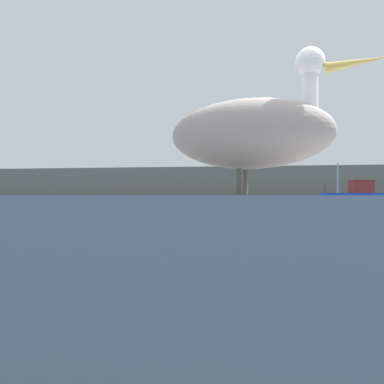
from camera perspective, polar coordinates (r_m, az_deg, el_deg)
The scene contains 5 objects.
ground_plane at distance 3.29m, azimuth 14.26°, elevation -15.93°, with size 260.00×260.00×0.00m, color navy.
hillside_backdrop at distance 74.15m, azimuth 9.61°, elevation 0.96°, with size 140.00×16.91×5.40m, color #7F755B.
pier_dock at distance 2.60m, azimuth 7.89°, elevation -10.18°, with size 3.47×3.02×0.88m, color gray.
pelican at distance 2.58m, azimuth 8.19°, elevation 8.04°, with size 1.30×0.67×0.85m.
fishing_boat_blue at distance 38.35m, azimuth 21.56°, elevation -0.59°, with size 6.09×2.68×3.63m.
Camera 1 is at (-0.27, -3.16, 0.88)m, focal length 39.60 mm.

